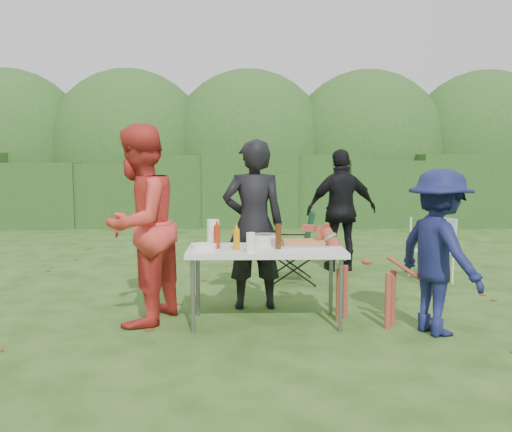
{
  "coord_description": "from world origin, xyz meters",
  "views": [
    {
      "loc": [
        -0.17,
        -5.08,
        1.59
      ],
      "look_at": [
        -0.03,
        0.53,
        1.0
      ],
      "focal_mm": 38.0,
      "sensor_mm": 36.0,
      "label": 1
    }
  ],
  "objects_px": {
    "camping_chair": "(292,246)",
    "mustard_bottle": "(237,239)",
    "lawn_chair": "(431,249)",
    "beer_bottle": "(278,236)",
    "person_red_jacket": "(139,225)",
    "dog": "(366,277)",
    "person_black_puffy": "(342,210)",
    "paper_towel_roll": "(213,233)",
    "ketchup_bottle": "(217,237)",
    "child": "(439,252)",
    "person_cook": "(254,225)",
    "folding_table": "(266,254)"
  },
  "relations": [
    {
      "from": "camping_chair",
      "to": "mustard_bottle",
      "type": "height_order",
      "value": "mustard_bottle"
    },
    {
      "from": "lawn_chair",
      "to": "beer_bottle",
      "type": "height_order",
      "value": "beer_bottle"
    },
    {
      "from": "person_red_jacket",
      "to": "dog",
      "type": "xyz_separation_m",
      "value": [
        2.19,
        -0.06,
        -0.5
      ]
    },
    {
      "from": "person_black_puffy",
      "to": "mustard_bottle",
      "type": "bearing_deg",
      "value": 51.83
    },
    {
      "from": "person_black_puffy",
      "to": "paper_towel_roll",
      "type": "relative_size",
      "value": 6.67
    },
    {
      "from": "person_black_puffy",
      "to": "dog",
      "type": "bearing_deg",
      "value": 76.29
    },
    {
      "from": "ketchup_bottle",
      "to": "child",
      "type": "bearing_deg",
      "value": -9.18
    },
    {
      "from": "dog",
      "to": "lawn_chair",
      "type": "distance_m",
      "value": 2.25
    },
    {
      "from": "mustard_bottle",
      "to": "ketchup_bottle",
      "type": "bearing_deg",
      "value": 152.45
    },
    {
      "from": "child",
      "to": "dog",
      "type": "bearing_deg",
      "value": 39.27
    },
    {
      "from": "person_black_puffy",
      "to": "dog",
      "type": "relative_size",
      "value": 1.79
    },
    {
      "from": "person_black_puffy",
      "to": "lawn_chair",
      "type": "height_order",
      "value": "person_black_puffy"
    },
    {
      "from": "person_red_jacket",
      "to": "person_black_puffy",
      "type": "distance_m",
      "value": 3.44
    },
    {
      "from": "dog",
      "to": "lawn_chair",
      "type": "height_order",
      "value": "dog"
    },
    {
      "from": "lawn_chair",
      "to": "paper_towel_roll",
      "type": "bearing_deg",
      "value": 10.98
    },
    {
      "from": "beer_bottle",
      "to": "person_red_jacket",
      "type": "bearing_deg",
      "value": 175.79
    },
    {
      "from": "beer_bottle",
      "to": "mustard_bottle",
      "type": "bearing_deg",
      "value": -171.69
    },
    {
      "from": "person_black_puffy",
      "to": "dog",
      "type": "height_order",
      "value": "person_black_puffy"
    },
    {
      "from": "person_black_puffy",
      "to": "lawn_chair",
      "type": "bearing_deg",
      "value": 138.92
    },
    {
      "from": "lawn_chair",
      "to": "person_red_jacket",
      "type": "bearing_deg",
      "value": 6.67
    },
    {
      "from": "person_black_puffy",
      "to": "child",
      "type": "relative_size",
      "value": 1.15
    },
    {
      "from": "person_red_jacket",
      "to": "mustard_bottle",
      "type": "distance_m",
      "value": 0.96
    },
    {
      "from": "person_cook",
      "to": "dog",
      "type": "relative_size",
      "value": 1.86
    },
    {
      "from": "folding_table",
      "to": "person_black_puffy",
      "type": "xyz_separation_m",
      "value": [
        1.19,
        2.5,
        0.18
      ]
    },
    {
      "from": "beer_bottle",
      "to": "paper_towel_roll",
      "type": "bearing_deg",
      "value": 163.47
    },
    {
      "from": "lawn_chair",
      "to": "person_cook",
      "type": "bearing_deg",
      "value": 7.84
    },
    {
      "from": "dog",
      "to": "mustard_bottle",
      "type": "xyz_separation_m",
      "value": [
        -1.25,
        -0.09,
        0.38
      ]
    },
    {
      "from": "person_cook",
      "to": "beer_bottle",
      "type": "xyz_separation_m",
      "value": [
        0.22,
        -0.61,
        -0.04
      ]
    },
    {
      "from": "camping_chair",
      "to": "mustard_bottle",
      "type": "relative_size",
      "value": 4.68
    },
    {
      "from": "child",
      "to": "camping_chair",
      "type": "distance_m",
      "value": 2.41
    },
    {
      "from": "person_black_puffy",
      "to": "person_red_jacket",
      "type": "bearing_deg",
      "value": 36.74
    },
    {
      "from": "camping_chair",
      "to": "paper_towel_roll",
      "type": "relative_size",
      "value": 3.6
    },
    {
      "from": "folding_table",
      "to": "mustard_bottle",
      "type": "xyz_separation_m",
      "value": [
        -0.28,
        -0.11,
        0.15
      ]
    },
    {
      "from": "person_black_puffy",
      "to": "mustard_bottle",
      "type": "distance_m",
      "value": 2.99
    },
    {
      "from": "lawn_chair",
      "to": "ketchup_bottle",
      "type": "distance_m",
      "value": 3.31
    },
    {
      "from": "person_cook",
      "to": "folding_table",
      "type": "bearing_deg",
      "value": 96.29
    },
    {
      "from": "camping_chair",
      "to": "paper_towel_roll",
      "type": "distance_m",
      "value": 1.91
    },
    {
      "from": "beer_bottle",
      "to": "dog",
      "type": "bearing_deg",
      "value": 2.28
    },
    {
      "from": "dog",
      "to": "beer_bottle",
      "type": "xyz_separation_m",
      "value": [
        -0.86,
        -0.03,
        0.4
      ]
    },
    {
      "from": "person_black_puffy",
      "to": "camping_chair",
      "type": "height_order",
      "value": "person_black_puffy"
    },
    {
      "from": "folding_table",
      "to": "lawn_chair",
      "type": "relative_size",
      "value": 1.8
    },
    {
      "from": "person_red_jacket",
      "to": "ketchup_bottle",
      "type": "height_order",
      "value": "person_red_jacket"
    },
    {
      "from": "child",
      "to": "dog",
      "type": "relative_size",
      "value": 1.56
    },
    {
      "from": "folding_table",
      "to": "beer_bottle",
      "type": "xyz_separation_m",
      "value": [
        0.11,
        -0.05,
        0.17
      ]
    },
    {
      "from": "lawn_chair",
      "to": "person_black_puffy",
      "type": "bearing_deg",
      "value": -52.75
    },
    {
      "from": "person_red_jacket",
      "to": "dog",
      "type": "height_order",
      "value": "person_red_jacket"
    },
    {
      "from": "lawn_chair",
      "to": "ketchup_bottle",
      "type": "height_order",
      "value": "ketchup_bottle"
    },
    {
      "from": "mustard_bottle",
      "to": "paper_towel_roll",
      "type": "distance_m",
      "value": 0.34
    },
    {
      "from": "person_black_puffy",
      "to": "camping_chair",
      "type": "relative_size",
      "value": 1.85
    },
    {
      "from": "folding_table",
      "to": "child",
      "type": "xyz_separation_m",
      "value": [
        1.56,
        -0.34,
        0.07
      ]
    }
  ]
}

